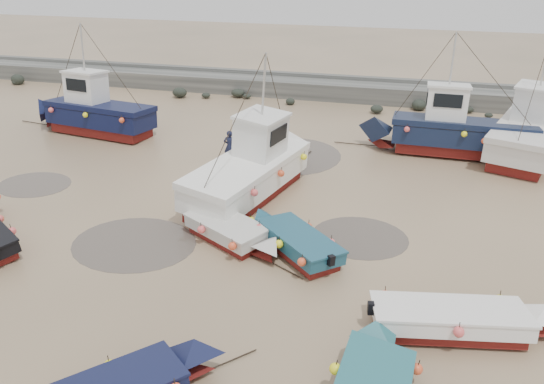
{
  "coord_description": "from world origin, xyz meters",
  "views": [
    {
      "loc": [
        7.18,
        -15.78,
        10.13
      ],
      "look_at": [
        2.36,
        2.31,
        1.4
      ],
      "focal_mm": 35.0,
      "sensor_mm": 36.0,
      "label": 1
    }
  ],
  "objects_px": {
    "cabin_boat_3": "(530,130)",
    "person": "(230,162)",
    "dinghy_5": "(233,231)",
    "dinghy_6": "(293,237)",
    "dinghy_3": "(463,319)",
    "cabin_boat_2": "(450,130)",
    "cabin_boat_1": "(253,166)",
    "cabin_boat_0": "(91,111)"
  },
  "relations": [
    {
      "from": "cabin_boat_3",
      "to": "person",
      "type": "xyz_separation_m",
      "value": [
        -14.86,
        -5.14,
        -1.34
      ]
    },
    {
      "from": "cabin_boat_0",
      "to": "dinghy_6",
      "type": "bearing_deg",
      "value": -116.41
    },
    {
      "from": "dinghy_3",
      "to": "dinghy_5",
      "type": "height_order",
      "value": "same"
    },
    {
      "from": "dinghy_3",
      "to": "cabin_boat_3",
      "type": "bearing_deg",
      "value": 154.64
    },
    {
      "from": "dinghy_6",
      "to": "cabin_boat_1",
      "type": "bearing_deg",
      "value": 75.54
    },
    {
      "from": "cabin_boat_0",
      "to": "cabin_boat_2",
      "type": "distance_m",
      "value": 20.27
    },
    {
      "from": "dinghy_6",
      "to": "cabin_boat_3",
      "type": "relative_size",
      "value": 0.47
    },
    {
      "from": "dinghy_5",
      "to": "person",
      "type": "distance_m",
      "value": 8.3
    },
    {
      "from": "dinghy_5",
      "to": "dinghy_6",
      "type": "distance_m",
      "value": 2.23
    },
    {
      "from": "dinghy_5",
      "to": "dinghy_6",
      "type": "height_order",
      "value": "same"
    },
    {
      "from": "dinghy_6",
      "to": "person",
      "type": "height_order",
      "value": "dinghy_6"
    },
    {
      "from": "dinghy_6",
      "to": "cabin_boat_0",
      "type": "relative_size",
      "value": 0.49
    },
    {
      "from": "dinghy_5",
      "to": "dinghy_6",
      "type": "bearing_deg",
      "value": 120.93
    },
    {
      "from": "cabin_boat_0",
      "to": "cabin_boat_3",
      "type": "height_order",
      "value": "same"
    },
    {
      "from": "cabin_boat_0",
      "to": "cabin_boat_2",
      "type": "height_order",
      "value": "same"
    },
    {
      "from": "cabin_boat_2",
      "to": "cabin_boat_3",
      "type": "height_order",
      "value": "same"
    },
    {
      "from": "dinghy_3",
      "to": "dinghy_6",
      "type": "bearing_deg",
      "value": -130.52
    },
    {
      "from": "dinghy_6",
      "to": "cabin_boat_1",
      "type": "height_order",
      "value": "cabin_boat_1"
    },
    {
      "from": "person",
      "to": "cabin_boat_0",
      "type": "bearing_deg",
      "value": -22.17
    },
    {
      "from": "dinghy_6",
      "to": "person",
      "type": "relative_size",
      "value": 2.79
    },
    {
      "from": "cabin_boat_2",
      "to": "dinghy_6",
      "type": "bearing_deg",
      "value": 154.88
    },
    {
      "from": "dinghy_3",
      "to": "dinghy_5",
      "type": "relative_size",
      "value": 1.3
    },
    {
      "from": "dinghy_3",
      "to": "dinghy_5",
      "type": "distance_m",
      "value": 8.54
    },
    {
      "from": "dinghy_5",
      "to": "cabin_boat_2",
      "type": "height_order",
      "value": "cabin_boat_2"
    },
    {
      "from": "dinghy_6",
      "to": "dinghy_3",
      "type": "bearing_deg",
      "value": -76.57
    },
    {
      "from": "dinghy_5",
      "to": "person",
      "type": "bearing_deg",
      "value": -130.93
    },
    {
      "from": "cabin_boat_3",
      "to": "cabin_boat_2",
      "type": "bearing_deg",
      "value": -148.12
    },
    {
      "from": "person",
      "to": "dinghy_6",
      "type": "bearing_deg",
      "value": 114.8
    },
    {
      "from": "dinghy_5",
      "to": "cabin_boat_3",
      "type": "distance_m",
      "value": 17.69
    },
    {
      "from": "dinghy_3",
      "to": "dinghy_6",
      "type": "xyz_separation_m",
      "value": [
        -5.7,
        3.23,
        0.02
      ]
    },
    {
      "from": "cabin_boat_2",
      "to": "person",
      "type": "height_order",
      "value": "cabin_boat_2"
    },
    {
      "from": "cabin_boat_0",
      "to": "person",
      "type": "xyz_separation_m",
      "value": [
        9.36,
        -2.29,
        -1.36
      ]
    },
    {
      "from": "dinghy_3",
      "to": "cabin_boat_1",
      "type": "height_order",
      "value": "cabin_boat_1"
    },
    {
      "from": "cabin_boat_0",
      "to": "dinghy_3",
      "type": "bearing_deg",
      "value": -114.98
    },
    {
      "from": "dinghy_3",
      "to": "dinghy_5",
      "type": "bearing_deg",
      "value": -122.72
    },
    {
      "from": "cabin_boat_1",
      "to": "cabin_boat_2",
      "type": "height_order",
      "value": "same"
    },
    {
      "from": "person",
      "to": "dinghy_3",
      "type": "bearing_deg",
      "value": 126.09
    },
    {
      "from": "dinghy_3",
      "to": "cabin_boat_3",
      "type": "xyz_separation_m",
      "value": [
        4.11,
        16.09,
        0.81
      ]
    },
    {
      "from": "cabin_boat_1",
      "to": "person",
      "type": "bearing_deg",
      "value": 138.04
    },
    {
      "from": "dinghy_3",
      "to": "cabin_boat_1",
      "type": "xyz_separation_m",
      "value": [
        -8.48,
        7.56,
        0.8
      ]
    },
    {
      "from": "person",
      "to": "cabin_boat_3",
      "type": "bearing_deg",
      "value": -169.33
    },
    {
      "from": "cabin_boat_0",
      "to": "cabin_boat_1",
      "type": "relative_size",
      "value": 0.94
    }
  ]
}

